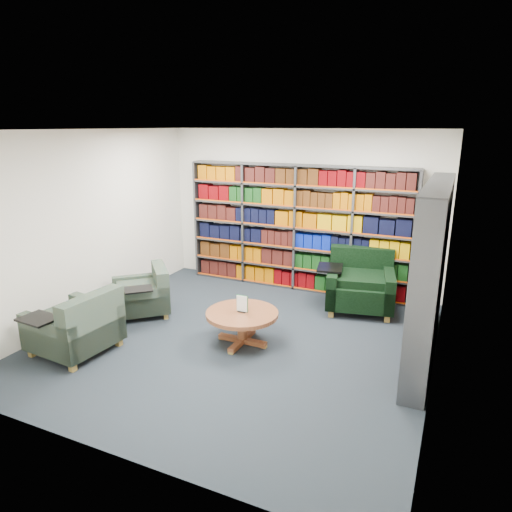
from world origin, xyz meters
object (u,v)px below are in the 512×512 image
at_px(chair_teal_left, 146,295).
at_px(chair_green_right, 360,285).
at_px(coffee_table, 242,318).
at_px(chair_teal_front, 79,328).

bearing_deg(chair_teal_left, chair_green_right, 28.56).
bearing_deg(coffee_table, chair_teal_left, 169.95).
bearing_deg(chair_teal_front, coffee_table, 31.25).
distance_m(chair_green_right, coffee_table, 2.28).
distance_m(chair_teal_left, coffee_table, 1.86).
bearing_deg(chair_green_right, chair_teal_left, -151.44).
relative_size(chair_teal_front, coffee_table, 1.16).
xyz_separation_m(chair_teal_left, chair_green_right, (3.00, 1.63, 0.08)).
bearing_deg(chair_green_right, coffee_table, -120.76).
relative_size(chair_teal_left, coffee_table, 1.18).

